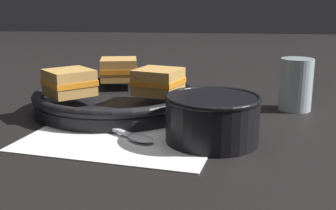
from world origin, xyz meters
TOP-DOWN VIEW (x-y plane):
  - ground_plane at (0.00, 0.00)m, footprint 4.00×4.00m
  - napkin at (-0.07, -0.03)m, footprint 0.32×0.29m
  - soup_bowl at (0.06, -0.05)m, footprint 0.14×0.14m
  - spoon at (-0.06, -0.06)m, footprint 0.13×0.10m
  - skillet at (-0.12, 0.11)m, footprint 0.31×0.31m
  - sandwich_near_left at (-0.20, 0.05)m, footprint 0.11×0.11m
  - sandwich_near_right at (-0.04, 0.08)m, footprint 0.10×0.10m
  - sandwich_far_left at (-0.14, 0.20)m, footprint 0.09×0.09m
  - drinking_glass at (0.22, 0.16)m, footprint 0.06×0.06m

SIDE VIEW (x-z plane):
  - ground_plane at x=0.00m, z-range 0.00..0.00m
  - napkin at x=-0.07m, z-range 0.00..0.00m
  - spoon at x=-0.06m, z-range 0.00..0.01m
  - skillet at x=-0.12m, z-range 0.00..0.04m
  - soup_bowl at x=0.06m, z-range 0.00..0.08m
  - drinking_glass at x=0.22m, z-range 0.00..0.10m
  - sandwich_near_left at x=-0.20m, z-range 0.04..0.09m
  - sandwich_near_right at x=-0.04m, z-range 0.04..0.09m
  - sandwich_far_left at x=-0.14m, z-range 0.04..0.09m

